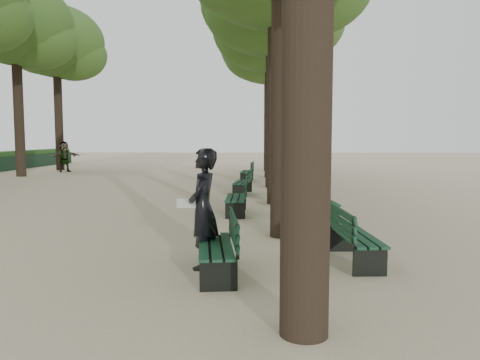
{
  "coord_description": "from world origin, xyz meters",
  "views": [
    {
      "loc": [
        1.03,
        -6.83,
        2.09
      ],
      "look_at": [
        0.6,
        3.0,
        1.2
      ],
      "focal_mm": 35.0,
      "sensor_mm": 36.0,
      "label": 1
    }
  ],
  "objects": [
    {
      "name": "ground",
      "position": [
        0.0,
        0.0,
        0.0
      ],
      "size": [
        120.0,
        120.0,
        0.0
      ],
      "primitive_type": "plane",
      "color": "beige",
      "rests_on": "ground"
    },
    {
      "name": "tree_central_3",
      "position": [
        1.5,
        13.0,
        7.65
      ],
      "size": [
        6.0,
        6.0,
        9.95
      ],
      "color": "#33261C",
      "rests_on": "ground"
    },
    {
      "name": "tree_central_4",
      "position": [
        1.5,
        18.0,
        7.65
      ],
      "size": [
        6.0,
        6.0,
        9.95
      ],
      "color": "#33261C",
      "rests_on": "ground"
    },
    {
      "name": "tree_central_5",
      "position": [
        1.5,
        23.0,
        7.65
      ],
      "size": [
        6.0,
        6.0,
        9.95
      ],
      "color": "#33261C",
      "rests_on": "ground"
    },
    {
      "name": "tree_far_4",
      "position": [
        -12.0,
        18.0,
        8.14
      ],
      "size": [
        6.0,
        6.0,
        10.45
      ],
      "color": "#33261C",
      "rests_on": "ground"
    },
    {
      "name": "tree_far_5",
      "position": [
        -12.0,
        23.0,
        8.14
      ],
      "size": [
        6.0,
        6.0,
        10.45
      ],
      "color": "#33261C",
      "rests_on": "ground"
    },
    {
      "name": "bench_left_0",
      "position": [
        0.37,
        0.14,
        0.27
      ],
      "size": [
        0.79,
        1.86,
        0.92
      ],
      "color": "black",
      "rests_on": "ground"
    },
    {
      "name": "bench_left_1",
      "position": [
        0.37,
        5.87,
        0.27
      ],
      "size": [
        0.6,
        1.81,
        0.92
      ],
      "color": "black",
      "rests_on": "ground"
    },
    {
      "name": "bench_left_2",
      "position": [
        0.37,
        10.39,
        0.27
      ],
      "size": [
        0.74,
        1.85,
        0.92
      ],
      "color": "black",
      "rests_on": "ground"
    },
    {
      "name": "bench_left_3",
      "position": [
        0.37,
        15.91,
        0.27
      ],
      "size": [
        0.67,
        1.83,
        0.92
      ],
      "color": "black",
      "rests_on": "ground"
    },
    {
      "name": "bench_right_0",
      "position": [
        2.63,
        0.94,
        0.27
      ],
      "size": [
        0.71,
        1.84,
        0.92
      ],
      "color": "black",
      "rests_on": "ground"
    },
    {
      "name": "bench_right_1",
      "position": [
        2.63,
        5.33,
        0.27
      ],
      "size": [
        0.75,
        1.85,
        0.92
      ],
      "color": "black",
      "rests_on": "ground"
    },
    {
      "name": "bench_right_2",
      "position": [
        2.63,
        10.5,
        0.27
      ],
      "size": [
        0.63,
        1.82,
        0.92
      ],
      "color": "black",
      "rests_on": "ground"
    },
    {
      "name": "bench_right_3",
      "position": [
        2.63,
        15.15,
        0.27
      ],
      "size": [
        0.73,
        1.84,
        0.92
      ],
      "color": "black",
      "rests_on": "ground"
    },
    {
      "name": "man_with_map",
      "position": [
        0.12,
        0.52,
        0.96
      ],
      "size": [
        0.68,
        0.81,
        1.93
      ],
      "color": "black",
      "rests_on": "ground"
    },
    {
      "name": "pedestrian_b",
      "position": [
        3.52,
        28.63,
        0.92
      ],
      "size": [
        0.89,
        1.22,
        1.84
      ],
      "primitive_type": "imported",
      "rotation": [
        0.0,
        0.0,
        2.07
      ],
      "color": "#262628",
      "rests_on": "ground"
    },
    {
      "name": "pedestrian_e",
      "position": [
        -11.03,
        21.4,
        0.95
      ],
      "size": [
        1.6,
        1.4,
        1.89
      ],
      "primitive_type": "imported",
      "rotation": [
        0.0,
        0.0,
        0.68
      ],
      "color": "#262628",
      "rests_on": "ground"
    },
    {
      "name": "pedestrian_c",
      "position": [
        2.69,
        24.58,
        0.94
      ],
      "size": [
        0.65,
        1.16,
        1.87
      ],
      "primitive_type": "imported",
      "rotation": [
        0.0,
        0.0,
        4.98
      ],
      "color": "#262628",
      "rests_on": "ground"
    }
  ]
}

